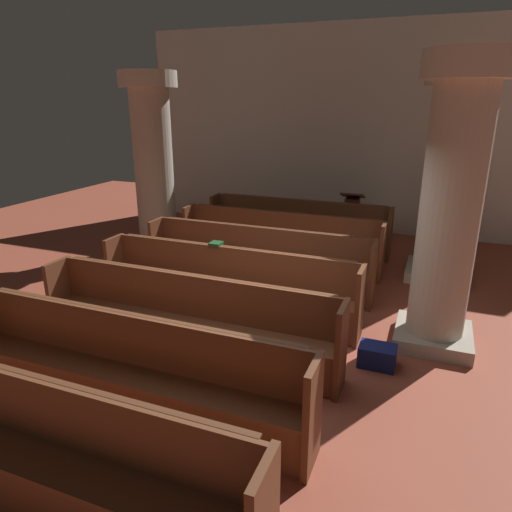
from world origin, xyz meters
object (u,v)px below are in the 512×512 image
at_px(pew_row_3, 227,283).
at_px(pillar_far_side, 153,161).
at_px(pew_row_0, 297,224).
at_px(pew_row_2, 257,258).
at_px(pew_row_4, 186,317).
at_px(pew_row_6, 31,446).
at_px(kneeler_box_navy, 377,356).
at_px(pew_row_1, 279,239).
at_px(lectern, 351,221).
at_px(pillar_aisle_rear, 451,204).
at_px(pillar_aisle_side, 450,174).
at_px(pew_row_5, 126,366).
at_px(hymn_book, 216,244).

bearing_deg(pew_row_3, pillar_far_side, 137.82).
bearing_deg(pew_row_0, pew_row_2, -90.00).
height_order(pew_row_4, pew_row_6, same).
relative_size(pew_row_4, kneeler_box_navy, 8.87).
xyz_separation_m(pew_row_1, lectern, (0.93, 2.04, -0.07)).
bearing_deg(pew_row_3, pew_row_6, -90.00).
distance_m(pew_row_0, pew_row_3, 3.42).
bearing_deg(pew_row_0, pew_row_1, -90.00).
distance_m(pew_row_1, kneeler_box_navy, 3.54).
bearing_deg(kneeler_box_navy, pillar_far_side, 148.56).
xyz_separation_m(pew_row_1, pillar_aisle_rear, (2.73, -1.99, 1.26)).
distance_m(pew_row_1, pew_row_4, 3.42).
height_order(pew_row_3, pillar_aisle_side, pillar_aisle_side).
xyz_separation_m(pew_row_4, pew_row_6, (0.00, -2.28, 0.00)).
bearing_deg(pew_row_1, pew_row_2, -90.00).
height_order(pew_row_1, pew_row_5, same).
height_order(pew_row_6, pillar_aisle_rear, pillar_aisle_rear).
xyz_separation_m(pew_row_3, pillar_aisle_rear, (2.73, 0.29, 1.26)).
bearing_deg(lectern, pillar_aisle_side, -41.25).
bearing_deg(pillar_far_side, pew_row_1, -3.15).
relative_size(lectern, hymn_book, 5.99).
bearing_deg(hymn_book, pew_row_1, 83.47).
xyz_separation_m(pew_row_1, pew_row_2, (0.00, -1.14, 0.00)).
height_order(pew_row_1, pillar_aisle_side, pillar_aisle_side).
bearing_deg(pew_row_1, hymn_book, -96.53).
bearing_deg(kneeler_box_navy, pew_row_1, 127.42).
bearing_deg(pew_row_1, pew_row_4, -90.00).
xyz_separation_m(pew_row_0, kneeler_box_navy, (2.14, -3.94, -0.40)).
xyz_separation_m(pew_row_3, pew_row_4, (0.00, -1.14, 0.00)).
relative_size(pew_row_3, pew_row_6, 1.00).
bearing_deg(kneeler_box_navy, pew_row_5, -140.60).
height_order(pew_row_4, pew_row_5, same).
height_order(pillar_aisle_rear, hymn_book, pillar_aisle_rear).
distance_m(pew_row_0, kneeler_box_navy, 4.50).
bearing_deg(kneeler_box_navy, lectern, 104.04).
distance_m(pew_row_3, pew_row_5, 2.28).
xyz_separation_m(pew_row_3, pew_row_5, (0.00, -2.28, 0.00)).
relative_size(pew_row_0, pew_row_6, 1.00).
relative_size(pew_row_5, pillar_far_side, 1.08).
distance_m(pillar_far_side, lectern, 4.29).
xyz_separation_m(pillar_far_side, hymn_book, (2.44, -2.24, -0.78)).
xyz_separation_m(pew_row_1, pillar_far_side, (-2.68, 0.15, 1.26)).
xyz_separation_m(pew_row_4, pillar_aisle_side, (2.73, 3.88, 1.26)).
relative_size(pew_row_4, pew_row_6, 1.00).
bearing_deg(pillar_aisle_side, lectern, 138.75).
bearing_deg(pew_row_2, kneeler_box_navy, -37.77).
xyz_separation_m(pew_row_0, lectern, (0.93, 0.90, -0.07)).
bearing_deg(pew_row_1, kneeler_box_navy, -52.58).
xyz_separation_m(pew_row_0, pillar_aisle_side, (2.73, -0.67, 1.26)).
xyz_separation_m(pew_row_5, pillar_aisle_side, (2.73, 5.02, 1.26)).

